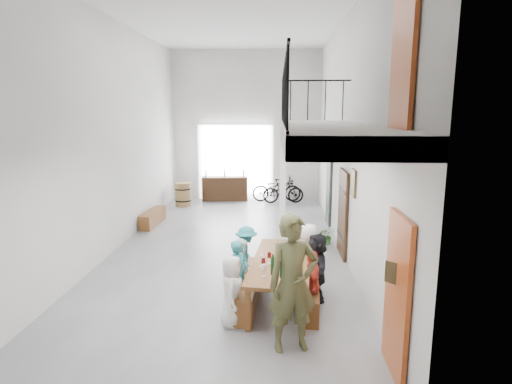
# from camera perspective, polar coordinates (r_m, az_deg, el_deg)

# --- Properties ---
(floor) EXTENTS (12.00, 12.00, 0.00)m
(floor) POSITION_cam_1_polar(r_m,az_deg,el_deg) (10.63, -3.64, -7.51)
(floor) COLOR slate
(floor) RESTS_ON ground
(room_walls) EXTENTS (12.00, 12.00, 12.00)m
(room_walls) POSITION_cam_1_polar(r_m,az_deg,el_deg) (10.09, -3.89, 12.01)
(room_walls) COLOR white
(room_walls) RESTS_ON ground
(gateway_portal) EXTENTS (2.80, 0.08, 2.80)m
(gateway_portal) POSITION_cam_1_polar(r_m,az_deg,el_deg) (16.16, -2.74, 3.97)
(gateway_portal) COLOR white
(gateway_portal) RESTS_ON ground
(right_wall_decor) EXTENTS (0.07, 8.28, 5.07)m
(right_wall_decor) POSITION_cam_1_polar(r_m,az_deg,el_deg) (8.45, 13.22, -0.41)
(right_wall_decor) COLOR #AD481C
(right_wall_decor) RESTS_ON ground
(balcony) EXTENTS (1.52, 5.62, 4.00)m
(balcony) POSITION_cam_1_polar(r_m,az_deg,el_deg) (6.95, 9.59, 7.49)
(balcony) COLOR white
(balcony) RESTS_ON ground
(tasting_table) EXTENTS (1.23, 2.52, 0.79)m
(tasting_table) POSITION_cam_1_polar(r_m,az_deg,el_deg) (7.55, 3.43, -9.67)
(tasting_table) COLOR brown
(tasting_table) RESTS_ON ground
(bench_inner) EXTENTS (0.40, 2.04, 0.47)m
(bench_inner) POSITION_cam_1_polar(r_m,az_deg,el_deg) (7.79, -0.96, -12.75)
(bench_inner) COLOR brown
(bench_inner) RESTS_ON ground
(bench_wall) EXTENTS (0.39, 1.90, 0.43)m
(bench_wall) POSITION_cam_1_polar(r_m,az_deg,el_deg) (7.77, 7.39, -13.04)
(bench_wall) COLOR brown
(bench_wall) RESTS_ON ground
(tableware) EXTENTS (0.64, 1.31, 0.35)m
(tableware) POSITION_cam_1_polar(r_m,az_deg,el_deg) (7.22, 3.18, -8.82)
(tableware) COLOR #103214
(tableware) RESTS_ON tasting_table
(side_bench) EXTENTS (0.40, 1.52, 0.42)m
(side_bench) POSITION_cam_1_polar(r_m,az_deg,el_deg) (13.04, -13.60, -3.35)
(side_bench) COLOR brown
(side_bench) RESTS_ON ground
(oak_barrel) EXTENTS (0.56, 0.56, 0.83)m
(oak_barrel) POSITION_cam_1_polar(r_m,az_deg,el_deg) (15.29, -9.71, -0.33)
(oak_barrel) COLOR olive
(oak_barrel) RESTS_ON ground
(serving_counter) EXTENTS (1.72, 0.62, 0.89)m
(serving_counter) POSITION_cam_1_polar(r_m,az_deg,el_deg) (16.06, -4.16, 0.46)
(serving_counter) COLOR #3D2612
(serving_counter) RESTS_ON ground
(counter_bottles) EXTENTS (1.43, 0.27, 0.28)m
(counter_bottles) POSITION_cam_1_polar(r_m,az_deg,el_deg) (15.96, -4.19, 2.52)
(counter_bottles) COLOR #103214
(counter_bottles) RESTS_ON serving_counter
(guest_left_a) EXTENTS (0.38, 0.57, 1.14)m
(guest_left_a) POSITION_cam_1_polar(r_m,az_deg,el_deg) (6.88, -3.24, -13.02)
(guest_left_a) COLOR white
(guest_left_a) RESTS_ON ground
(guest_left_b) EXTENTS (0.43, 0.51, 1.20)m
(guest_left_b) POSITION_cam_1_polar(r_m,az_deg,el_deg) (7.41, -2.28, -10.95)
(guest_left_b) COLOR teal
(guest_left_b) RESTS_ON ground
(guest_left_c) EXTENTS (0.47, 0.56, 1.04)m
(guest_left_c) POSITION_cam_1_polar(r_m,az_deg,el_deg) (8.02, -1.91, -9.82)
(guest_left_c) COLOR white
(guest_left_c) RESTS_ON ground
(guest_left_d) EXTENTS (0.48, 0.77, 1.15)m
(guest_left_d) POSITION_cam_1_polar(r_m,az_deg,el_deg) (8.42, -1.30, -8.39)
(guest_left_d) COLOR teal
(guest_left_d) RESTS_ON ground
(guest_right_a) EXTENTS (0.28, 0.67, 1.13)m
(guest_right_a) POSITION_cam_1_polar(r_m,az_deg,el_deg) (7.19, 7.47, -12.05)
(guest_right_a) COLOR red
(guest_right_a) RESTS_ON ground
(guest_right_b) EXTENTS (0.58, 1.19, 1.23)m
(guest_right_b) POSITION_cam_1_polar(r_m,az_deg,el_deg) (7.77, 8.06, -9.86)
(guest_right_b) COLOR black
(guest_right_b) RESTS_ON ground
(guest_right_c) EXTENTS (0.59, 0.73, 1.28)m
(guest_right_c) POSITION_cam_1_polar(r_m,az_deg,el_deg) (8.19, 6.94, -8.55)
(guest_right_c) COLOR white
(guest_right_c) RESTS_ON ground
(host_standing) EXTENTS (0.82, 0.64, 1.97)m
(host_standing) POSITION_cam_1_polar(r_m,az_deg,el_deg) (6.11, 4.94, -12.04)
(host_standing) COLOR #4A4C2A
(host_standing) RESTS_ON ground
(potted_plant) EXTENTS (0.46, 0.42, 0.45)m
(potted_plant) POSITION_cam_1_polar(r_m,az_deg,el_deg) (11.04, 9.44, -5.72)
(potted_plant) COLOR #184F17
(potted_plant) RESTS_ON ground
(bicycle_near) EXTENTS (1.84, 0.75, 0.94)m
(bicycle_near) POSITION_cam_1_polar(r_m,az_deg,el_deg) (15.83, 2.75, 0.42)
(bicycle_near) COLOR black
(bicycle_near) RESTS_ON ground
(bicycle_far) EXTENTS (1.53, 0.59, 0.90)m
(bicycle_far) POSITION_cam_1_polar(r_m,az_deg,el_deg) (15.54, 3.66, 0.12)
(bicycle_far) COLOR black
(bicycle_far) RESTS_ON ground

